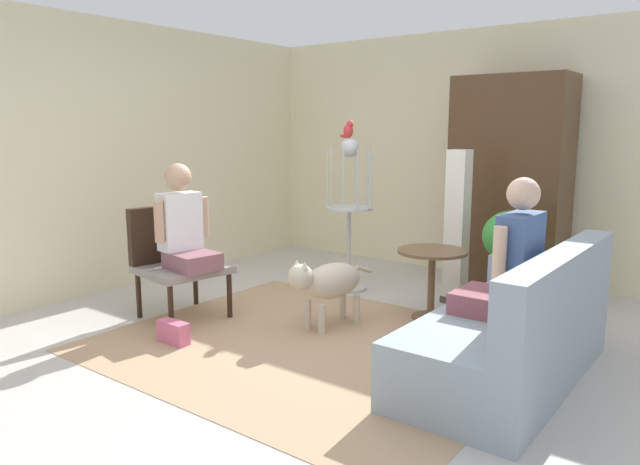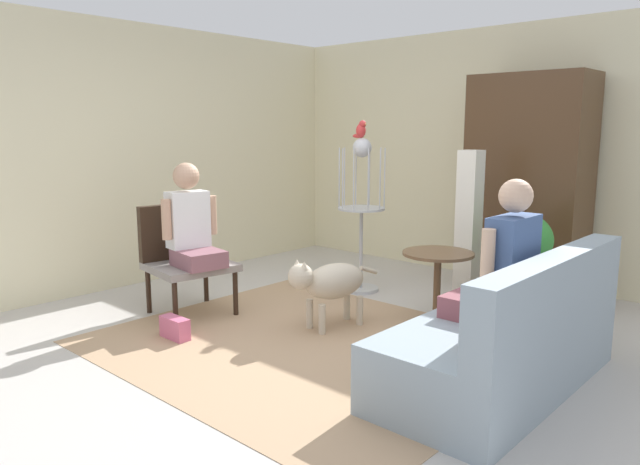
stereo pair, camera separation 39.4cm
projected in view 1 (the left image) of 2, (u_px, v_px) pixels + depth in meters
The scene contains 16 objects.
ground_plane at pixel (322, 345), 4.45m from camera, with size 6.72×6.72×0.00m, color beige.
back_wall at pixel (480, 154), 6.46m from camera, with size 5.84×0.12×2.64m, color beige.
left_wall at pixel (129, 156), 6.04m from camera, with size 0.12×6.20×2.64m, color beige.
area_rug at pixel (313, 345), 4.44m from camera, with size 2.99×2.52×0.01m, color tan.
couch at pixel (515, 334), 3.80m from camera, with size 0.84×1.86×0.88m.
armchair at pixel (174, 253), 5.10m from camera, with size 0.73×0.75×0.94m.
person_on_couch at pixel (510, 264), 3.72m from camera, with size 0.49×0.56×0.89m.
person_on_armchair at pixel (183, 225), 4.93m from camera, with size 0.52×0.50×0.86m.
round_end_table at pixel (432, 271), 4.98m from camera, with size 0.58×0.58×0.60m.
dog at pixel (328, 282), 4.78m from camera, with size 0.40×0.86×0.60m.
bird_cage_stand at pixel (349, 206), 5.84m from camera, with size 0.46×0.46×1.51m.
parrot at pixel (348, 130), 5.72m from camera, with size 0.17×0.10×0.17m.
potted_plant at pixel (511, 251), 5.08m from camera, with size 0.49×0.49×0.91m.
column_lamp at pixel (457, 228), 5.44m from camera, with size 0.20×0.20×1.41m.
armoire_cabinet at pixel (509, 184), 5.90m from camera, with size 1.09×0.56×2.10m, color #4C331E.
handbag at pixel (173, 332), 4.47m from camera, with size 0.27×0.11×0.17m, color #D8668C.
Camera 1 is at (2.54, -3.38, 1.60)m, focal length 33.40 mm.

